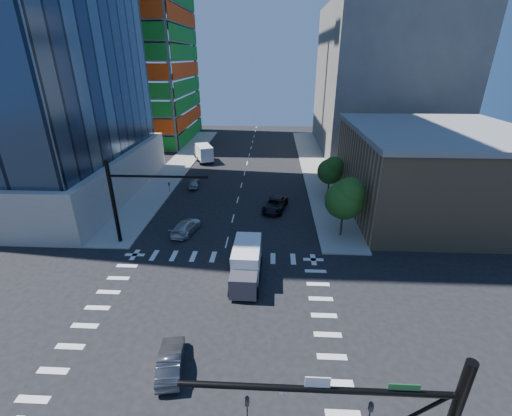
{
  "coord_description": "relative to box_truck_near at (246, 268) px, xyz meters",
  "views": [
    {
      "loc": [
        4.75,
        -20.09,
        18.38
      ],
      "look_at": [
        3.36,
        8.0,
        5.91
      ],
      "focal_mm": 24.0,
      "sensor_mm": 36.0,
      "label": 1
    }
  ],
  "objects": [
    {
      "name": "road_markings",
      "position": [
        -2.61,
        -5.17,
        -1.38
      ],
      "size": [
        20.0,
        20.0,
        0.01
      ],
      "primitive_type": "cube",
      "color": "silver",
      "rests_on": "ground"
    },
    {
      "name": "car_nb_far",
      "position": [
        2.61,
        15.68,
        -0.63
      ],
      "size": [
        3.75,
        5.89,
        1.51
      ],
      "primitive_type": "imported",
      "rotation": [
        0.0,
        0.0,
        -0.24
      ],
      "color": "black",
      "rests_on": "ground"
    },
    {
      "name": "box_truck_near",
      "position": [
        0.0,
        0.0,
        0.0
      ],
      "size": [
        2.64,
        6.01,
        3.13
      ],
      "rotation": [
        0.0,
        0.0,
        -0.02
      ],
      "color": "black",
      "rests_on": "ground"
    },
    {
      "name": "tree_south",
      "position": [
        10.02,
        8.73,
        3.3
      ],
      "size": [
        4.16,
        4.16,
        6.82
      ],
      "color": "#382316",
      "rests_on": "sidewalk_ne"
    },
    {
      "name": "ground",
      "position": [
        -2.61,
        -5.17,
        -1.39
      ],
      "size": [
        160.0,
        160.0,
        0.0
      ],
      "primitive_type": "plane",
      "color": "black",
      "rests_on": "ground"
    },
    {
      "name": "commercial_building",
      "position": [
        22.39,
        16.83,
        3.93
      ],
      "size": [
        20.5,
        22.5,
        10.6
      ],
      "color": "#917854",
      "rests_on": "ground"
    },
    {
      "name": "construction_building",
      "position": [
        -30.03,
        56.75,
        23.23
      ],
      "size": [
        25.16,
        34.5,
        70.6
      ],
      "color": "gray",
      "rests_on": "ground"
    },
    {
      "name": "signal_mast_nw",
      "position": [
        -12.61,
        6.33,
        4.11
      ],
      "size": [
        10.2,
        0.4,
        9.0
      ],
      "color": "black",
      "rests_on": "sidewalk_nw"
    },
    {
      "name": "tree_north",
      "position": [
        10.32,
        20.73,
        2.6
      ],
      "size": [
        3.54,
        3.52,
        5.78
      ],
      "color": "#382316",
      "rests_on": "sidewalk_ne"
    },
    {
      "name": "car_sb_near",
      "position": [
        -7.51,
        8.92,
        -0.67
      ],
      "size": [
        3.06,
        5.26,
        1.43
      ],
      "primitive_type": "imported",
      "rotation": [
        0.0,
        0.0,
        2.92
      ],
      "color": "silver",
      "rests_on": "ground"
    },
    {
      "name": "car_sb_mid",
      "position": [
        -9.85,
        23.62,
        -0.74
      ],
      "size": [
        2.02,
        3.98,
        1.3
      ],
      "primitive_type": "imported",
      "rotation": [
        0.0,
        0.0,
        3.27
      ],
      "color": "#9B9CA2",
      "rests_on": "ground"
    },
    {
      "name": "bg_building_ne",
      "position": [
        24.39,
        49.83,
        12.61
      ],
      "size": [
        24.0,
        30.0,
        28.0
      ],
      "primitive_type": "cube",
      "color": "#655F5B",
      "rests_on": "ground"
    },
    {
      "name": "car_sb_cross",
      "position": [
        -4.07,
        -9.63,
        -0.69
      ],
      "size": [
        2.15,
        4.39,
        1.39
      ],
      "primitive_type": "imported",
      "rotation": [
        0.0,
        0.0,
        3.31
      ],
      "color": "#414246",
      "rests_on": "ground"
    },
    {
      "name": "box_truck_far",
      "position": [
        -11.11,
        38.18,
        0.03
      ],
      "size": [
        4.78,
        6.61,
        3.19
      ],
      "rotation": [
        0.0,
        0.0,
        3.55
      ],
      "color": "black",
      "rests_on": "ground"
    },
    {
      "name": "sidewalk_ne",
      "position": [
        9.89,
        34.83,
        -1.31
      ],
      "size": [
        5.0,
        60.0,
        0.15
      ],
      "primitive_type": "cube",
      "color": "gray",
      "rests_on": "ground"
    },
    {
      "name": "sidewalk_nw",
      "position": [
        -15.11,
        34.83,
        -1.31
      ],
      "size": [
        5.0,
        60.0,
        0.15
      ],
      "primitive_type": "cube",
      "color": "gray",
      "rests_on": "ground"
    }
  ]
}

